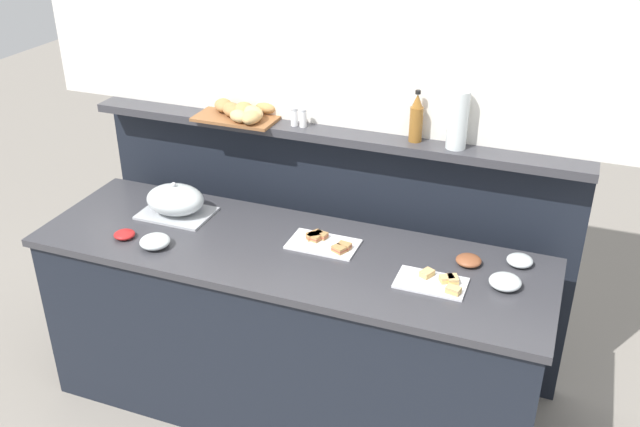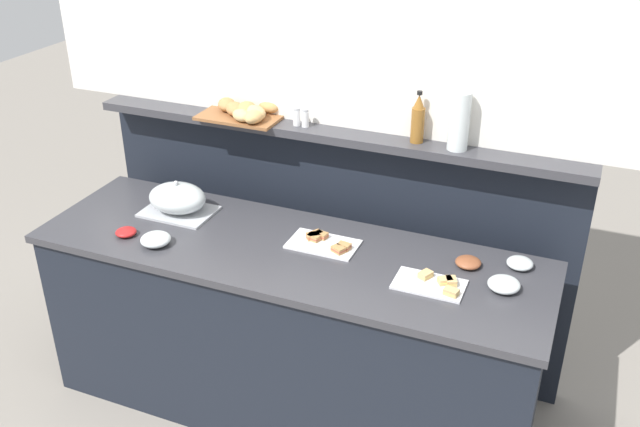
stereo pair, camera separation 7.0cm
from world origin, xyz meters
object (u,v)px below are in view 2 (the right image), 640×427
Objects in this scene: sandwich_platter_front at (324,242)px; glass_bowl_medium at (156,240)px; sandwich_platter_rear at (434,284)px; glass_bowl_small at (504,285)px; serving_cloche at (178,199)px; glass_bowl_large at (520,263)px; condiment_bowl_cream at (468,262)px; water_carafe at (459,121)px; vinegar_bottle_amber at (418,120)px; pepper_shaker at (305,118)px; salt_shaker at (297,117)px; bread_basket at (246,112)px; condiment_bowl_dark at (126,232)px.

glass_bowl_medium is at bearing -157.69° from sandwich_platter_front.
sandwich_platter_rear is 0.28m from glass_bowl_small.
glass_bowl_small is (1.56, -0.07, -0.05)m from serving_cloche.
glass_bowl_large reaches higher than condiment_bowl_cream.
glass_bowl_medium is 0.52× the size of water_carafe.
vinegar_bottle_amber is at bearing 156.20° from glass_bowl_large.
salt_shaker is at bearing 180.00° from pepper_shaker.
glass_bowl_small is at bearing -16.75° from bread_basket.
pepper_shaker reaches higher than glass_bowl_large.
bread_basket is at bearing 62.99° from condiment_bowl_dark.
glass_bowl_large is at bearing 19.56° from condiment_bowl_cream.
sandwich_platter_rear is 0.92× the size of sandwich_platter_front.
condiment_bowl_dark is (-1.40, -0.13, 0.01)m from sandwich_platter_rear.
glass_bowl_small is (0.26, 0.08, 0.01)m from sandwich_platter_rear.
vinegar_bottle_amber reaches higher than sandwich_platter_rear.
glass_bowl_medium reaches higher than sandwich_platter_rear.
condiment_bowl_cream is 1.53m from condiment_bowl_dark.
condiment_bowl_dark is 1.41m from vinegar_bottle_amber.
condiment_bowl_dark is at bearing -174.80° from sandwich_platter_rear.
condiment_bowl_cream is at bearing 12.44° from condiment_bowl_dark.
serving_cloche is at bearing -164.53° from water_carafe.
glass_bowl_medium is at bearing -102.33° from bread_basket.
pepper_shaker is (-0.54, -0.01, -0.06)m from vinegar_bottle_amber.
bread_basket is at bearing 163.25° from glass_bowl_small.
bread_basket is (-1.39, 0.21, 0.41)m from glass_bowl_large.
pepper_shaker reaches higher than serving_cloche.
salt_shaker and pepper_shaker have the same top height.
pepper_shaker is (0.62, 0.63, 0.42)m from condiment_bowl_dark.
salt_shaker is (-0.29, 0.36, 0.43)m from sandwich_platter_front.
serving_cloche is 0.31m from glass_bowl_medium.
vinegar_bottle_amber is (0.30, 0.38, 0.49)m from sandwich_platter_front.
salt_shaker reaches higher than sandwich_platter_front.
glass_bowl_medium is (0.07, -0.30, -0.05)m from serving_cloche.
serving_cloche is 0.85× the size of bread_basket.
water_carafe reaches higher than serving_cloche.
vinegar_bottle_amber is at bearing 1.47° from pepper_shaker.
pepper_shaker reaches higher than glass_bowl_small.
bread_basket is (0.31, 0.61, 0.42)m from condiment_bowl_dark.
pepper_shaker is (-0.78, 0.50, 0.43)m from sandwich_platter_rear.
condiment_bowl_cream is (-0.20, -0.07, -0.00)m from glass_bowl_large.
glass_bowl_large is at bearing -11.30° from salt_shaker.
vinegar_bottle_amber is 0.54m from pepper_shaker.
condiment_bowl_dark is at bearing -151.13° from vinegar_bottle_amber.
glass_bowl_medium is at bearing -171.35° from glass_bowl_small.
sandwich_platter_rear reaches higher than condiment_bowl_dark.
salt_shaker is (0.48, 0.34, 0.37)m from serving_cloche.
sandwich_platter_front is 0.78m from bread_basket.
glass_bowl_medium is 1.41× the size of condiment_bowl_dark.
serving_cloche is 3.91× the size of pepper_shaker.
pepper_shaker is 0.31m from bread_basket.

